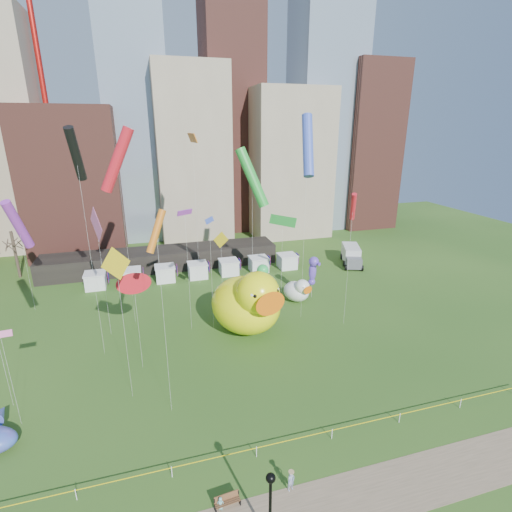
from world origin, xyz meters
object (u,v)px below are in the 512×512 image
object	(u,v)px
seahorse_purple	(313,269)
box_truck	(351,255)
seahorse_green	(263,278)
lamppost	(270,501)
big_duck	(248,302)
park_bench	(227,500)
small_duck	(298,290)
toddler	(220,503)
woman	(291,481)

from	to	relation	value
seahorse_purple	box_truck	bearing A→B (deg)	19.71
seahorse_green	lamppost	distance (m)	28.05
seahorse_purple	big_duck	bearing A→B (deg)	-171.38
seahorse_purple	park_bench	bearing A→B (deg)	-145.44
small_duck	toddler	distance (m)	31.16
lamppost	small_duck	bearing A→B (deg)	65.03
lamppost	woman	world-z (taller)	lamppost
park_bench	lamppost	world-z (taller)	lamppost
toddler	park_bench	bearing A→B (deg)	25.69
big_duck	park_bench	bearing A→B (deg)	-121.93
seahorse_purple	park_bench	world-z (taller)	seahorse_purple
box_truck	woman	size ratio (longest dim) A/B	5.14
box_truck	seahorse_purple	bearing A→B (deg)	-117.27
seahorse_green	seahorse_purple	size ratio (longest dim) A/B	1.14
park_bench	woman	world-z (taller)	woman
big_duck	lamppost	world-z (taller)	big_duck
box_truck	toddler	size ratio (longest dim) A/B	8.42
big_duck	seahorse_purple	xyz separation A→B (m)	(10.89, 6.42, 0.61)
woman	park_bench	bearing A→B (deg)	161.72
seahorse_purple	toddler	bearing A→B (deg)	-146.01
box_truck	toddler	xyz separation A→B (m)	(-30.68, -38.07, -1.08)
big_duck	woman	xyz separation A→B (m)	(-2.79, -20.70, -2.96)
seahorse_purple	toddler	size ratio (longest dim) A/B	6.73
seahorse_purple	toddler	xyz separation A→B (m)	(-18.36, -27.12, -3.85)
big_duck	toddler	distance (m)	22.24
small_duck	woman	distance (m)	29.02
box_truck	lamppost	bearing A→B (deg)	-103.67
small_duck	big_duck	bearing A→B (deg)	-163.98
seahorse_purple	lamppost	size ratio (longest dim) A/B	1.15
park_bench	box_truck	size ratio (longest dim) A/B	0.22
park_bench	box_truck	xyz separation A→B (m)	(30.24, 37.99, 1.08)
lamppost	toddler	xyz separation A→B (m)	(-2.30, 2.80, -2.74)
park_bench	box_truck	distance (m)	48.57
big_duck	small_duck	bearing A→B (deg)	21.91
box_truck	seahorse_green	bearing A→B (deg)	-124.44
lamppost	woman	size ratio (longest dim) A/B	3.58
seahorse_green	toddler	world-z (taller)	seahorse_green
small_duck	toddler	world-z (taller)	small_duck
big_duck	toddler	world-z (taller)	big_duck
toddler	seahorse_green	bearing A→B (deg)	82.43
small_duck	seahorse_green	distance (m)	7.25
big_duck	seahorse_purple	bearing A→B (deg)	17.43
seahorse_green	seahorse_purple	distance (m)	8.71
woman	lamppost	bearing A→B (deg)	-147.61
small_duck	park_bench	size ratio (longest dim) A/B	2.89
seahorse_green	big_duck	bearing A→B (deg)	-122.26
seahorse_green	woman	distance (m)	25.05
lamppost	woman	distance (m)	4.42
woman	toddler	xyz separation A→B (m)	(-4.68, 0.00, -0.29)
small_duck	lamppost	size ratio (longest dim) A/B	0.92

